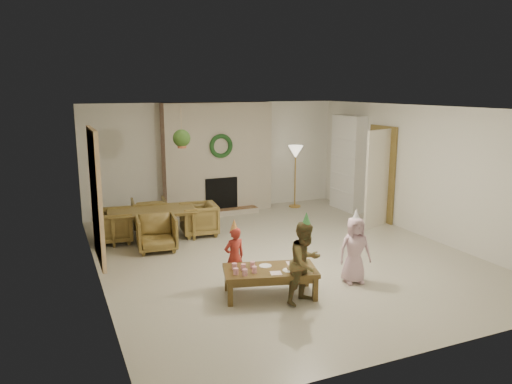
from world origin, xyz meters
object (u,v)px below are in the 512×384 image
dining_table (153,224)px  child_pink (355,250)px  dining_chair_far (149,214)px  dining_chair_right (199,219)px  coffee_table_top (270,271)px  dining_chair_left (114,226)px  child_plaid (305,263)px  dining_chair_near (157,233)px  child_red (234,257)px

dining_table → child_pink: 4.02m
dining_chair_far → dining_chair_right: (0.81, -0.80, 0.00)m
coffee_table_top → dining_chair_right: bearing=106.5°
dining_chair_right → dining_chair_left: bearing=-90.0°
dining_chair_left → child_plaid: child_plaid is taller
dining_chair_right → child_pink: size_ratio=0.70×
dining_chair_near → dining_chair_far: same height
child_plaid → dining_chair_left: bearing=97.4°
dining_chair_near → coffee_table_top: 2.74m
dining_chair_near → child_pink: (2.36, -2.59, 0.18)m
coffee_table_top → child_red: child_red is taller
dining_table → child_pink: (2.29, -3.30, 0.21)m
dining_chair_near → dining_chair_left: (-0.63, 0.78, 0.00)m
coffee_table_top → child_plaid: child_plaid is taller
dining_table → dining_chair_near: bearing=-90.0°
child_pink → coffee_table_top: bearing=-170.8°
dining_chair_near → child_red: 2.17m
dining_chair_far → dining_chair_right: bearing=141.3°
dining_chair_near → dining_chair_right: (0.96, 0.61, 0.00)m
dining_chair_near → dining_chair_right: bearing=38.7°
dining_chair_right → coffee_table_top: dining_chair_right is taller
dining_chair_near → child_red: bearing=-65.7°
dining_chair_far → child_red: 3.51m
child_pink → dining_chair_left: bearing=142.9°
child_red → dining_chair_near: bearing=-81.2°
dining_chair_far → child_pink: size_ratio=0.70×
dining_chair_near → child_plaid: size_ratio=0.62×
dining_table → child_plaid: size_ratio=1.45×
dining_table → dining_chair_right: 0.89m
dining_chair_left → dining_chair_far: bearing=-45.0°
dining_chair_left → coffee_table_top: dining_chair_left is taller
dining_chair_far → child_plaid: child_plaid is taller
dining_chair_near → child_red: child_red is taller
dining_table → dining_chair_left: size_ratio=2.34×
dining_chair_left → coffee_table_top: bearing=-147.6°
dining_chair_left → dining_chair_right: 1.60m
dining_chair_left → dining_chair_right: size_ratio=1.00×
dining_chair_far → child_plaid: bearing=111.6°
dining_table → dining_chair_right: (0.88, -0.09, 0.03)m
dining_table → dining_chair_near: 0.71m
dining_chair_far → coffee_table_top: size_ratio=0.55×
dining_chair_right → coffee_table_top: size_ratio=0.55×
coffee_table_top → child_plaid: 0.54m
coffee_table_top → dining_chair_far: bearing=117.8°
dining_table → child_plaid: bearing=-64.5°
dining_chair_far → dining_chair_left: (-0.78, -0.63, 0.00)m
dining_table → dining_chair_left: bearing=-180.0°
child_red → child_pink: (1.68, -0.53, 0.05)m
child_red → dining_table: bearing=-87.1°
dining_chair_left → child_plaid: 4.21m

